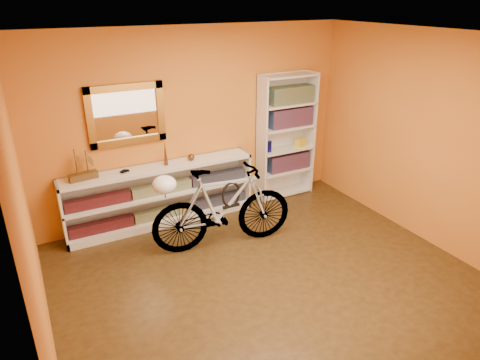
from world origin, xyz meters
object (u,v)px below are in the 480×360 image
bookcase (286,137)px  bicycle (223,207)px  helmet (164,185)px  console_unit (162,195)px

bookcase → bicycle: 1.84m
helmet → bookcase: bearing=20.6°
console_unit → helmet: helmet is taller
bookcase → helmet: 2.36m
bookcase → helmet: (-2.21, -0.83, -0.01)m
console_unit → bicycle: bearing=-62.0°
console_unit → bicycle: 1.04m
bicycle → console_unit: bearing=37.2°
console_unit → bicycle: size_ratio=1.43×
helmet → console_unit: bearing=76.3°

